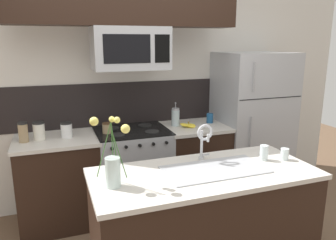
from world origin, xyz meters
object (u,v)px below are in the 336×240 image
storage_jar_medium (39,131)px  refrigerator (250,124)px  microwave (130,48)px  banana_bunch (189,125)px  coffee_tin (210,118)px  storage_jar_squat (107,128)px  stove_range (133,171)px  storage_jar_tall (23,132)px  spare_glass (285,154)px  drinking_glass (264,153)px  storage_jar_short (67,130)px  sink_faucet (204,137)px  french_press (175,117)px  flower_vase (113,166)px

storage_jar_medium → refrigerator: bearing=0.4°
microwave → banana_bunch: size_ratio=3.90×
microwave → coffee_tin: (0.94, 0.07, -0.80)m
refrigerator → microwave: bearing=-178.4°
microwave → storage_jar_squat: 0.84m
stove_range → coffee_tin: 1.07m
storage_jar_tall → spare_glass: bearing=-31.5°
refrigerator → storage_jar_tall: bearing=-178.9°
storage_jar_medium → drinking_glass: bearing=-35.4°
storage_jar_medium → storage_jar_short: storage_jar_medium is taller
refrigerator → spare_glass: bearing=-112.7°
microwave → refrigerator: 1.74m
storage_jar_medium → drinking_glass: storage_jar_medium is taller
sink_faucet → drinking_glass: 0.50m
banana_bunch → coffee_tin: (0.32, 0.11, 0.03)m
storage_jar_squat → spare_glass: bearing=-45.5°
sink_faucet → storage_jar_medium: bearing=139.3°
french_press → drinking_glass: (0.27, -1.26, -0.04)m
refrigerator → storage_jar_tall: 2.53m
french_press → storage_jar_tall: bearing=-176.7°
drinking_glass → french_press: bearing=102.0°
french_press → drinking_glass: 1.29m
banana_bunch → french_press: (-0.11, 0.12, 0.08)m
coffee_tin → storage_jar_medium: bearing=-178.6°
refrigerator → coffee_tin: refrigerator is taller
stove_range → banana_bunch: (0.62, -0.06, 0.47)m
storage_jar_tall → microwave: bearing=0.5°
stove_range → flower_vase: (-0.43, -1.28, 0.59)m
spare_glass → storage_jar_tall: bearing=148.5°
stove_range → storage_jar_medium: storage_jar_medium is taller
sink_faucet → flower_vase: 0.79m
storage_jar_short → sink_faucet: bearing=-47.0°
storage_jar_short → french_press: bearing=3.0°
microwave → flower_vase: size_ratio=1.59×
stove_range → spare_glass: spare_glass is taller
banana_bunch → flower_vase: flower_vase is taller
spare_glass → flower_vase: bearing=-178.9°
storage_jar_tall → storage_jar_short: storage_jar_tall is taller
refrigerator → spare_glass: size_ratio=18.07×
coffee_tin → microwave: bearing=-175.7°
storage_jar_medium → storage_jar_short: (0.25, -0.01, -0.01)m
stove_range → storage_jar_medium: 1.06m
stove_range → banana_bunch: bearing=-5.5°
storage_jar_short → french_press: size_ratio=0.57×
stove_range → refrigerator: bearing=0.8°
microwave → sink_faucet: microwave is taller
drinking_glass → flower_vase: (-1.22, -0.08, 0.08)m
coffee_tin → sink_faucet: 1.28m
microwave → banana_bunch: bearing=-3.6°
sink_faucet → spare_glass: (0.62, -0.19, -0.15)m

